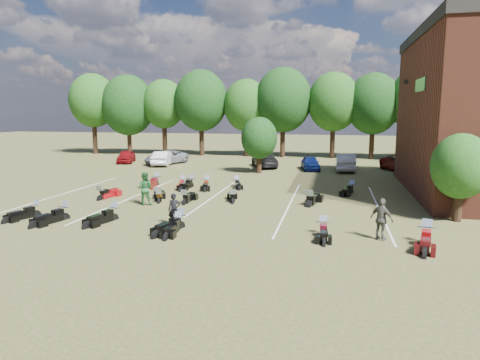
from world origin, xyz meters
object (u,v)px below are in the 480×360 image
(car_0, at_px, (126,156))
(motorcycle_3, at_px, (178,230))
(motorcycle_0, at_px, (36,216))
(motorcycle_7, at_px, (101,200))
(motorcycle_14, at_px, (156,185))
(person_black, at_px, (174,210))
(person_green, at_px, (145,188))
(person_grey, at_px, (382,219))
(car_4, at_px, (310,163))

(car_0, relative_size, motorcycle_3, 1.87)
(motorcycle_0, bearing_deg, motorcycle_7, 92.18)
(car_0, distance_m, motorcycle_14, 15.45)
(person_black, relative_size, motorcycle_3, 0.75)
(person_black, distance_m, motorcycle_14, 11.67)
(motorcycle_3, bearing_deg, person_black, 121.06)
(car_0, xyz_separation_m, person_green, (10.88, -18.92, 0.30))
(motorcycle_7, height_order, motorcycle_14, motorcycle_14)
(motorcycle_0, distance_m, motorcycle_3, 8.22)
(car_0, distance_m, person_grey, 33.13)
(motorcycle_3, bearing_deg, person_green, 127.33)
(motorcycle_3, height_order, motorcycle_14, motorcycle_14)
(person_black, relative_size, motorcycle_7, 0.69)
(car_0, relative_size, motorcycle_14, 1.61)
(person_grey, bearing_deg, person_green, 19.47)
(motorcycle_7, bearing_deg, motorcycle_3, 152.36)
(car_0, xyz_separation_m, person_grey, (23.63, -23.22, 0.23))
(motorcycle_3, bearing_deg, motorcycle_7, 141.05)
(person_grey, bearing_deg, motorcycle_3, 40.60)
(person_grey, xyz_separation_m, motorcycle_14, (-14.76, 10.59, -0.90))
(car_4, xyz_separation_m, motorcycle_7, (-11.84, -16.67, -0.64))
(motorcycle_14, bearing_deg, motorcycle_3, -63.82)
(car_4, relative_size, motorcycle_14, 1.54)
(person_green, distance_m, motorcycle_14, 6.68)
(motorcycle_0, xyz_separation_m, motorcycle_14, (2.37, 10.10, 0.00))
(car_4, bearing_deg, motorcycle_3, -112.52)
(car_0, relative_size, person_green, 2.03)
(motorcycle_0, bearing_deg, person_green, 57.22)
(motorcycle_0, xyz_separation_m, motorcycle_3, (8.18, -0.89, 0.00))
(motorcycle_3, distance_m, motorcycle_7, 8.87)
(car_0, height_order, person_grey, person_grey)
(car_0, distance_m, car_4, 19.53)
(person_black, bearing_deg, motorcycle_3, -74.65)
(car_0, distance_m, motorcycle_3, 27.81)
(car_4, relative_size, motorcycle_3, 1.79)
(car_4, height_order, person_grey, person_grey)
(motorcycle_14, bearing_deg, person_green, -73.95)
(car_0, relative_size, motorcycle_7, 1.72)
(person_black, relative_size, person_grey, 0.87)
(car_0, xyz_separation_m, person_black, (14.25, -22.95, 0.11))
(car_4, height_order, motorcycle_7, car_4)
(car_0, xyz_separation_m, motorcycle_7, (7.62, -18.24, -0.67))
(car_4, distance_m, person_grey, 22.05)
(motorcycle_7, bearing_deg, car_0, -57.64)
(car_0, height_order, motorcycle_3, car_0)
(person_black, bearing_deg, person_grey, -18.97)
(person_black, height_order, person_green, person_green)
(car_4, bearing_deg, motorcycle_7, -135.65)
(person_black, height_order, motorcycle_0, person_black)
(person_black, distance_m, person_green, 5.26)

